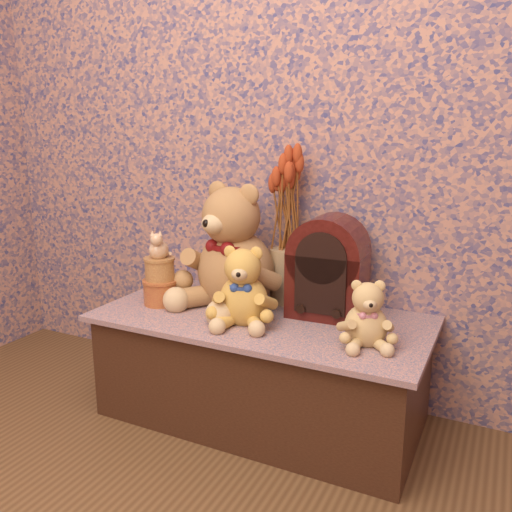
{
  "coord_description": "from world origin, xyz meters",
  "views": [
    {
      "loc": [
        0.8,
        -0.47,
        1.09
      ],
      "look_at": [
        0.0,
        1.16,
        0.65
      ],
      "focal_mm": 37.02,
      "sensor_mm": 36.0,
      "label": 1
    }
  ],
  "objects_px": {
    "cat_figurine": "(159,244)",
    "cathedral_radio": "(328,266)",
    "teddy_small": "(367,310)",
    "teddy_medium": "(244,282)",
    "ceramic_vase": "(286,276)",
    "teddy_large": "(236,240)",
    "biscuit_tin_lower": "(161,292)"
  },
  "relations": [
    {
      "from": "cat_figurine",
      "to": "cathedral_radio",
      "type": "bearing_deg",
      "value": -7.5
    },
    {
      "from": "teddy_small",
      "to": "cathedral_radio",
      "type": "distance_m",
      "value": 0.3
    },
    {
      "from": "teddy_medium",
      "to": "ceramic_vase",
      "type": "xyz_separation_m",
      "value": [
        0.05,
        0.28,
        -0.04
      ]
    },
    {
      "from": "teddy_large",
      "to": "teddy_small",
      "type": "bearing_deg",
      "value": -2.11
    },
    {
      "from": "teddy_medium",
      "to": "ceramic_vase",
      "type": "relative_size",
      "value": 1.39
    },
    {
      "from": "teddy_large",
      "to": "cathedral_radio",
      "type": "relative_size",
      "value": 1.38
    },
    {
      "from": "teddy_large",
      "to": "ceramic_vase",
      "type": "relative_size",
      "value": 2.39
    },
    {
      "from": "cathedral_radio",
      "to": "cat_figurine",
      "type": "xyz_separation_m",
      "value": [
        -0.63,
        -0.17,
        0.06
      ]
    },
    {
      "from": "ceramic_vase",
      "to": "biscuit_tin_lower",
      "type": "bearing_deg",
      "value": -150.67
    },
    {
      "from": "cathedral_radio",
      "to": "cat_figurine",
      "type": "distance_m",
      "value": 0.66
    },
    {
      "from": "teddy_large",
      "to": "teddy_small",
      "type": "distance_m",
      "value": 0.61
    },
    {
      "from": "teddy_small",
      "to": "ceramic_vase",
      "type": "relative_size",
      "value": 1.07
    },
    {
      "from": "teddy_small",
      "to": "teddy_medium",
      "type": "bearing_deg",
      "value": 156.14
    },
    {
      "from": "teddy_medium",
      "to": "cathedral_radio",
      "type": "relative_size",
      "value": 0.8
    },
    {
      "from": "teddy_large",
      "to": "ceramic_vase",
      "type": "xyz_separation_m",
      "value": [
        0.17,
        0.11,
        -0.15
      ]
    },
    {
      "from": "teddy_medium",
      "to": "teddy_small",
      "type": "bearing_deg",
      "value": -16.55
    },
    {
      "from": "teddy_large",
      "to": "teddy_medium",
      "type": "height_order",
      "value": "teddy_large"
    },
    {
      "from": "teddy_large",
      "to": "teddy_medium",
      "type": "distance_m",
      "value": 0.24
    },
    {
      "from": "teddy_small",
      "to": "biscuit_tin_lower",
      "type": "height_order",
      "value": "teddy_small"
    },
    {
      "from": "teddy_large",
      "to": "cat_figurine",
      "type": "xyz_separation_m",
      "value": [
        -0.27,
        -0.14,
        -0.01
      ]
    },
    {
      "from": "teddy_small",
      "to": "biscuit_tin_lower",
      "type": "relative_size",
      "value": 1.73
    },
    {
      "from": "teddy_large",
      "to": "teddy_medium",
      "type": "relative_size",
      "value": 1.72
    },
    {
      "from": "cathedral_radio",
      "to": "ceramic_vase",
      "type": "xyz_separation_m",
      "value": [
        -0.2,
        0.08,
        -0.08
      ]
    },
    {
      "from": "teddy_large",
      "to": "biscuit_tin_lower",
      "type": "xyz_separation_m",
      "value": [
        -0.27,
        -0.14,
        -0.21
      ]
    },
    {
      "from": "teddy_medium",
      "to": "biscuit_tin_lower",
      "type": "xyz_separation_m",
      "value": [
        -0.39,
        0.03,
        -0.1
      ]
    },
    {
      "from": "cathedral_radio",
      "to": "biscuit_tin_lower",
      "type": "distance_m",
      "value": 0.67
    },
    {
      "from": "teddy_medium",
      "to": "cat_figurine",
      "type": "bearing_deg",
      "value": 158.92
    },
    {
      "from": "teddy_large",
      "to": "cat_figurine",
      "type": "height_order",
      "value": "teddy_large"
    },
    {
      "from": "cat_figurine",
      "to": "teddy_large",
      "type": "bearing_deg",
      "value": 4.53
    },
    {
      "from": "ceramic_vase",
      "to": "cat_figurine",
      "type": "relative_size",
      "value": 1.85
    },
    {
      "from": "teddy_small",
      "to": "cat_figurine",
      "type": "distance_m",
      "value": 0.85
    },
    {
      "from": "teddy_small",
      "to": "ceramic_vase",
      "type": "height_order",
      "value": "teddy_small"
    }
  ]
}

